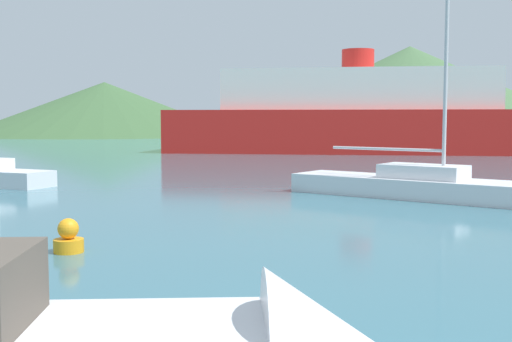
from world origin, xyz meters
TOP-DOWN VIEW (x-y plane):
  - sailboat_middle at (3.92, 18.92)m, footprint 8.67×5.68m
  - ferry_distant at (1.31, 47.36)m, footprint 28.20×10.64m
  - buoy_marker at (-3.38, 9.25)m, footprint 0.57×0.57m
  - hill_west at (-36.99, 89.39)m, footprint 41.14×41.14m
  - hill_central at (7.71, 91.18)m, footprint 53.40×53.40m

SIDE VIEW (x-z plane):
  - buoy_marker at x=-3.38m, z-range -0.06..0.59m
  - sailboat_middle at x=3.92m, z-range -4.08..4.93m
  - ferry_distant at x=1.31m, z-range -1.15..6.51m
  - hill_west at x=-36.99m, z-range 0.00..7.92m
  - hill_central at x=7.71m, z-range 0.00..12.57m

